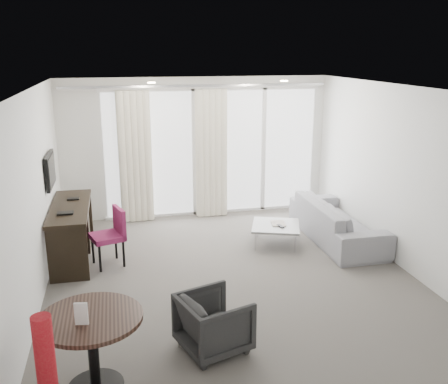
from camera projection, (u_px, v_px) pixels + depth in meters
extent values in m
cube|color=#57524C|center=(233.00, 280.00, 6.90)|extent=(5.00, 6.00, 0.00)
cube|color=white|center=(234.00, 89.00, 6.18)|extent=(5.00, 6.00, 0.00)
cube|color=silver|center=(33.00, 202.00, 6.02)|extent=(0.00, 6.00, 2.60)
cube|color=silver|center=(405.00, 179.00, 7.06)|extent=(0.00, 6.00, 2.60)
cube|color=silver|center=(327.00, 295.00, 3.72)|extent=(5.00, 0.00, 2.60)
cylinder|color=#FFE0B2|center=(151.00, 83.00, 7.50)|extent=(0.12, 0.12, 0.02)
cylinder|color=#FFE0B2|center=(284.00, 81.00, 7.94)|extent=(0.12, 0.12, 0.02)
imported|color=black|center=(214.00, 323.00, 5.23)|extent=(0.85, 0.84, 0.62)
imported|color=gray|center=(337.00, 221.00, 8.30)|extent=(0.87, 2.23, 0.65)
cube|color=#4D4D50|center=(200.00, 194.00, 11.20)|extent=(5.60, 3.00, 0.12)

